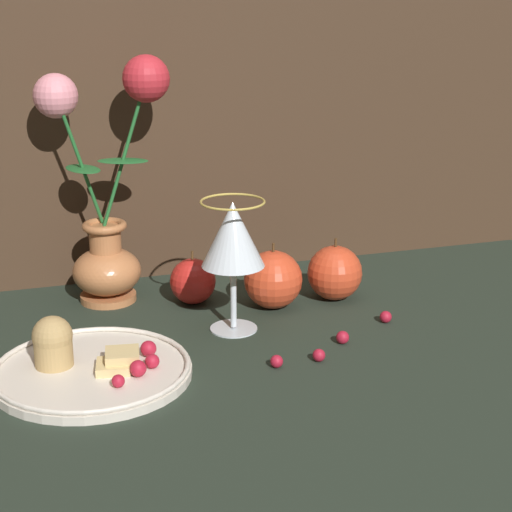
{
  "coord_description": "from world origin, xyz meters",
  "views": [
    {
      "loc": [
        -0.22,
        -0.97,
        0.44
      ],
      "look_at": [
        0.09,
        0.01,
        0.1
      ],
      "focal_mm": 60.0,
      "sensor_mm": 36.0,
      "label": 1
    }
  ],
  "objects": [
    {
      "name": "vase",
      "position": [
        -0.07,
        0.18,
        0.14
      ],
      "size": [
        0.18,
        0.1,
        0.34
      ],
      "color": "#B77042",
      "rests_on": "ground_plane"
    },
    {
      "name": "plate_with_pastries",
      "position": [
        -0.14,
        -0.06,
        0.01
      ],
      "size": [
        0.23,
        0.23,
        0.07
      ],
      "color": "silver",
      "rests_on": "ground_plane"
    },
    {
      "name": "berry_front_center",
      "position": [
        0.18,
        -0.07,
        0.01
      ],
      "size": [
        0.02,
        0.02,
        0.02
      ],
      "primitive_type": "sphere",
      "color": "#AD192D",
      "rests_on": "ground_plane"
    },
    {
      "name": "berry_by_glass_stem",
      "position": [
        0.08,
        -0.11,
        0.01
      ],
      "size": [
        0.02,
        0.02,
        0.02
      ],
      "primitive_type": "sphere",
      "color": "#AD192D",
      "rests_on": "ground_plane"
    },
    {
      "name": "apple_near_glass",
      "position": [
        0.23,
        0.08,
        0.04
      ],
      "size": [
        0.08,
        0.08,
        0.09
      ],
      "color": "#D14223",
      "rests_on": "ground_plane"
    },
    {
      "name": "apple_beside_vase",
      "position": [
        0.13,
        0.08,
        0.04
      ],
      "size": [
        0.08,
        0.08,
        0.09
      ],
      "color": "#D14223",
      "rests_on": "ground_plane"
    },
    {
      "name": "berry_near_plate",
      "position": [
        0.13,
        -0.11,
        0.01
      ],
      "size": [
        0.02,
        0.02,
        0.02
      ],
      "primitive_type": "sphere",
      "color": "#AD192D",
      "rests_on": "ground_plane"
    },
    {
      "name": "apple_at_table_edge",
      "position": [
        0.03,
        0.13,
        0.03
      ],
      "size": [
        0.06,
        0.06,
        0.08
      ],
      "color": "red",
      "rests_on": "ground_plane"
    },
    {
      "name": "wine_glass",
      "position": [
        0.06,
        0.02,
        0.12
      ],
      "size": [
        0.08,
        0.08,
        0.17
      ],
      "color": "silver",
      "rests_on": "ground_plane"
    },
    {
      "name": "ground_plane",
      "position": [
        0.0,
        0.0,
        0.0
      ],
      "size": [
        2.4,
        2.4,
        0.0
      ],
      "primitive_type": "plane",
      "color": "#232D23",
      "rests_on": "ground"
    },
    {
      "name": "berry_under_candlestick",
      "position": [
        0.26,
        -0.02,
        0.01
      ],
      "size": [
        0.02,
        0.02,
        0.02
      ],
      "primitive_type": "sphere",
      "color": "#AD192D",
      "rests_on": "ground_plane"
    }
  ]
}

